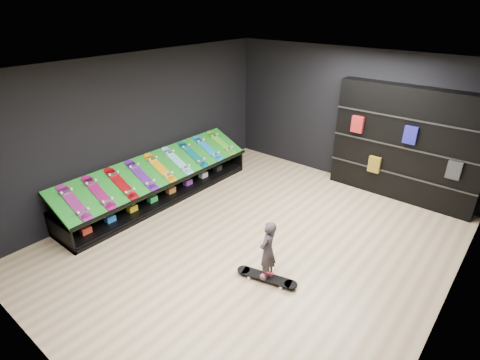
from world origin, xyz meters
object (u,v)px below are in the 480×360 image
Objects in this scene: floor_skateboard at (267,279)px; child at (267,261)px; back_shelving at (406,145)px; display_rack at (160,188)px.

child reaches higher than floor_skateboard.
floor_skateboard is (-0.59, -4.02, -1.15)m from back_shelving.
display_rack is at bearing 153.91° from floor_skateboard.
floor_skateboard is 1.68× the size of child.
back_shelving is at bearing 67.45° from floor_skateboard.
child is (0.00, 0.00, 0.34)m from floor_skateboard.
display_rack is 3.39m from child.
display_rack is 7.71× the size of child.
display_rack is 1.51× the size of back_shelving.
child is at bearing -98.39° from back_shelving.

